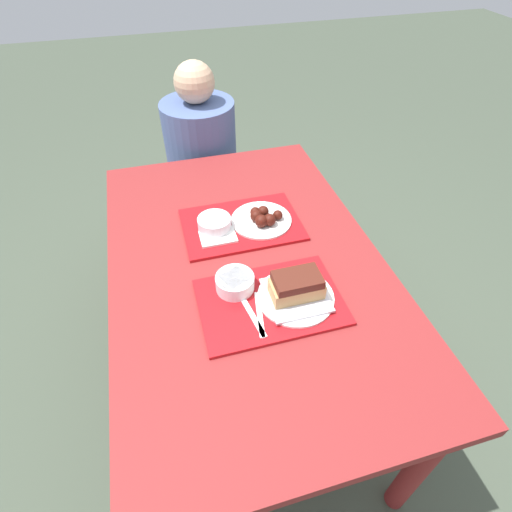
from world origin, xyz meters
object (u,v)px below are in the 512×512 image
tray_near (270,302)px  bowl_coleslaw_near (235,282)px  tray_far (242,225)px  bowl_coleslaw_far (214,223)px  wings_plate_far (262,218)px  brisket_sandwich_plate (296,290)px  person_seated_across (200,141)px

tray_near → bowl_coleslaw_near: bearing=138.9°
tray_far → bowl_coleslaw_near: bearing=-107.5°
bowl_coleslaw_far → wings_plate_far: 0.18m
tray_near → wings_plate_far: 0.39m
brisket_sandwich_plate → tray_far: bearing=100.3°
person_seated_across → tray_near: bearing=-88.7°
wings_plate_far → person_seated_across: 0.78m
tray_far → wings_plate_far: wings_plate_far is taller
bowl_coleslaw_near → wings_plate_far: (0.18, 0.30, -0.01)m
tray_near → bowl_coleslaw_near: 0.13m
brisket_sandwich_plate → wings_plate_far: 0.39m
bowl_coleslaw_far → wings_plate_far: (0.18, -0.01, -0.01)m
brisket_sandwich_plate → person_seated_across: bearing=95.1°
tray_near → person_seated_across: (-0.03, 1.15, -0.04)m
tray_far → bowl_coleslaw_far: bearing=-176.9°
tray_far → person_seated_across: size_ratio=0.66×
tray_near → brisket_sandwich_plate: (0.08, -0.01, 0.04)m
tray_near → bowl_coleslaw_far: 0.40m
tray_near → brisket_sandwich_plate: 0.09m
wings_plate_far → person_seated_across: (-0.11, 0.77, -0.06)m
tray_near → tray_far: (0.01, 0.39, 0.00)m
brisket_sandwich_plate → wings_plate_far: size_ratio=1.04×
bowl_coleslaw_near → person_seated_across: size_ratio=0.18×
person_seated_across → tray_far: bearing=-87.6°
brisket_sandwich_plate → person_seated_across: 1.17m
wings_plate_far → bowl_coleslaw_far: bearing=177.9°
bowl_coleslaw_far → wings_plate_far: wings_plate_far is taller
wings_plate_far → person_seated_across: person_seated_across is taller
tray_near → tray_far: bearing=89.1°
wings_plate_far → person_seated_across: bearing=98.0°
tray_far → person_seated_across: 0.76m
tray_near → wings_plate_far: bearing=77.4°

